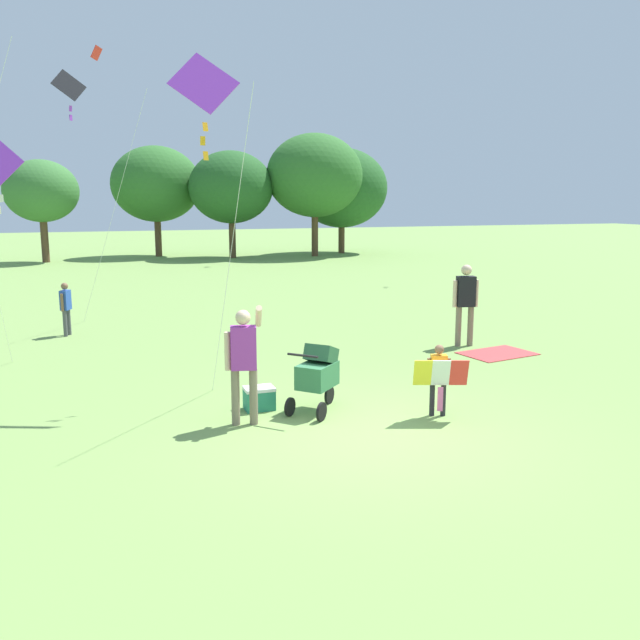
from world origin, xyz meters
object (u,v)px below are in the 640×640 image
object	(u,v)px
person_adult_flyer	(244,356)
kite_adult_black	(204,92)
stroller	(318,372)
kite_blue_high	(72,97)
cooler_box	(259,398)
picnic_blanket	(498,354)
person_red_shirt	(465,298)
person_sitting_far	(66,305)
child_with_butterfly_kite	(439,374)

from	to	relation	value
person_adult_flyer	kite_adult_black	distance (m)	4.19
stroller	kite_blue_high	bearing A→B (deg)	109.72
person_adult_flyer	kite_adult_black	bearing A→B (deg)	93.70
person_adult_flyer	kite_blue_high	xyz separation A→B (m)	(-2.04, 9.20, 4.62)
person_adult_flyer	cooler_box	distance (m)	1.07
stroller	kite_blue_high	xyz separation A→B (m)	(-3.22, 8.98, 5.00)
kite_blue_high	picnic_blanket	distance (m)	11.80
kite_blue_high	cooler_box	bearing A→B (deg)	-74.41
person_red_shirt	cooler_box	xyz separation A→B (m)	(-5.30, -2.83, -0.87)
kite_blue_high	person_red_shirt	xyz separation A→B (m)	(7.70, -5.78, -4.57)
person_sitting_far	cooler_box	xyz separation A→B (m)	(2.84, -6.89, -0.56)
child_with_butterfly_kite	person_red_shirt	size ratio (longest dim) A/B	0.61
person_adult_flyer	picnic_blanket	xyz separation A→B (m)	(5.91, 2.52, -0.99)
child_with_butterfly_kite	stroller	distance (m)	1.78
stroller	kite_blue_high	world-z (taller)	kite_blue_high
person_adult_flyer	kite_blue_high	world-z (taller)	kite_blue_high
person_red_shirt	person_sitting_far	distance (m)	9.10
child_with_butterfly_kite	person_red_shirt	distance (m)	4.99
kite_blue_high	child_with_butterfly_kite	bearing A→B (deg)	-63.95
person_sitting_far	child_with_butterfly_kite	bearing A→B (deg)	-57.11
picnic_blanket	cooler_box	xyz separation A→B (m)	(-5.55, -1.93, 0.17)
picnic_blanket	child_with_butterfly_kite	bearing A→B (deg)	-135.25
kite_adult_black	person_red_shirt	distance (m)	7.06
child_with_butterfly_kite	stroller	world-z (taller)	child_with_butterfly_kite
cooler_box	person_red_shirt	bearing A→B (deg)	28.13
kite_blue_high	person_sitting_far	size ratio (longest dim) A/B	5.05
kite_blue_high	cooler_box	distance (m)	10.46
person_sitting_far	kite_adult_black	bearing A→B (deg)	-67.42
child_with_butterfly_kite	person_adult_flyer	xyz separation A→B (m)	(-2.75, 0.61, 0.35)
person_red_shirt	person_sitting_far	bearing A→B (deg)	153.50
person_sitting_far	picnic_blanket	size ratio (longest dim) A/B	0.86
kite_adult_black	picnic_blanket	size ratio (longest dim) A/B	3.75
person_adult_flyer	cooler_box	xyz separation A→B (m)	(0.36, 0.59, -0.82)
picnic_blanket	kite_adult_black	bearing A→B (deg)	-173.22
kite_blue_high	person_sitting_far	distance (m)	5.19
child_with_butterfly_kite	person_adult_flyer	world-z (taller)	person_adult_flyer
stroller	person_red_shirt	size ratio (longest dim) A/B	0.58
child_with_butterfly_kite	kite_blue_high	bearing A→B (deg)	116.05
stroller	kite_adult_black	xyz separation A→B (m)	(-1.29, 1.58, 4.16)
kite_adult_black	kite_blue_high	xyz separation A→B (m)	(-1.92, 7.40, 0.84)
person_red_shirt	cooler_box	world-z (taller)	person_red_shirt
child_with_butterfly_kite	kite_adult_black	bearing A→B (deg)	139.93
person_sitting_far	cooler_box	size ratio (longest dim) A/B	2.77
stroller	person_sitting_far	world-z (taller)	person_sitting_far
child_with_butterfly_kite	cooler_box	bearing A→B (deg)	153.37
person_red_shirt	child_with_butterfly_kite	bearing A→B (deg)	-125.78
kite_adult_black	cooler_box	world-z (taller)	kite_adult_black
picnic_blanket	person_sitting_far	bearing A→B (deg)	149.43
child_with_butterfly_kite	picnic_blanket	world-z (taller)	child_with_butterfly_kite
kite_blue_high	picnic_blanket	size ratio (longest dim) A/B	4.35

